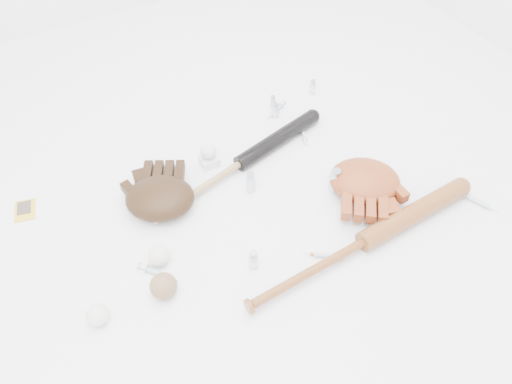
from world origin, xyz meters
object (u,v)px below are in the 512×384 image
bat_dark (240,163)px  bat_wood (364,241)px  pedestal (209,160)px  glove_dark (160,198)px

bat_dark → bat_wood: bat_wood is taller
pedestal → bat_dark: bearing=-41.9°
bat_dark → bat_wood: 0.53m
glove_dark → pedestal: (0.23, 0.11, -0.03)m
bat_dark → bat_wood: size_ratio=0.88×
bat_dark → pedestal: (-0.09, 0.08, -0.01)m
bat_wood → pedestal: bat_wood is taller
pedestal → bat_wood: bearing=-65.5°
bat_wood → pedestal: 0.64m
bat_wood → glove_dark: glove_dark is taller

